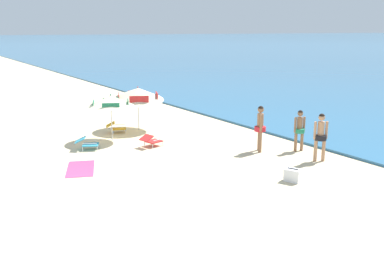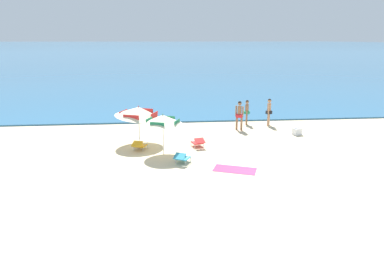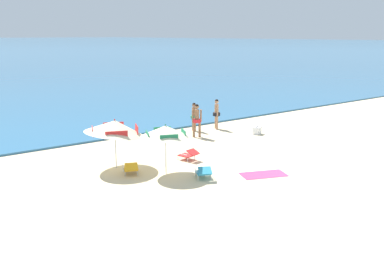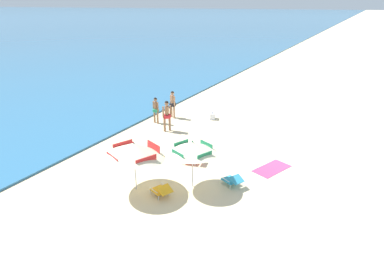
% 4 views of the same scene
% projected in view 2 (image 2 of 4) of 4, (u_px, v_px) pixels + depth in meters
% --- Properties ---
extents(ground_plane, '(800.00, 800.00, 0.00)m').
position_uv_depth(ground_plane, '(262.00, 175.00, 14.34)').
color(ground_plane, beige).
extents(ocean_water, '(800.00, 800.00, 0.10)m').
position_uv_depth(ocean_water, '(162.00, 44.00, 409.25)').
color(ocean_water, '#2D668E').
rests_on(ocean_water, ground).
extents(beach_umbrella_striped_main, '(2.15, 2.14, 2.01)m').
position_uv_depth(beach_umbrella_striped_main, '(163.00, 119.00, 16.51)').
color(beach_umbrella_striped_main, silver).
rests_on(beach_umbrella_striped_main, ground).
extents(beach_umbrella_striped_second, '(3.04, 3.00, 2.16)m').
position_uv_depth(beach_umbrella_striped_second, '(139.00, 112.00, 18.20)').
color(beach_umbrella_striped_second, silver).
rests_on(beach_umbrella_striped_second, ground).
extents(lounge_chair_under_umbrella, '(0.82, 1.01, 0.52)m').
position_uv_depth(lounge_chair_under_umbrella, '(139.00, 145.00, 17.43)').
color(lounge_chair_under_umbrella, gold).
rests_on(lounge_chair_under_umbrella, ground).
extents(lounge_chair_beside_umbrella, '(0.87, 1.02, 0.52)m').
position_uv_depth(lounge_chair_beside_umbrella, '(182.00, 157.00, 15.60)').
color(lounge_chair_beside_umbrella, teal).
rests_on(lounge_chair_beside_umbrella, ground).
extents(lounge_chair_facing_sea, '(0.73, 0.98, 0.51)m').
position_uv_depth(lounge_chair_facing_sea, '(198.00, 142.00, 17.94)').
color(lounge_chair_facing_sea, red).
rests_on(lounge_chair_facing_sea, ground).
extents(person_standing_near_shore, '(0.46, 0.44, 1.80)m').
position_uv_depth(person_standing_near_shore, '(239.00, 113.00, 21.15)').
color(person_standing_near_shore, '#8C6042').
rests_on(person_standing_near_shore, ground).
extents(person_standing_beside, '(0.40, 0.47, 1.63)m').
position_uv_depth(person_standing_beside, '(247.00, 111.00, 22.51)').
color(person_standing_beside, '#8C6042').
rests_on(person_standing_beside, ground).
extents(person_wading_in, '(0.43, 0.48, 1.76)m').
position_uv_depth(person_wading_in, '(269.00, 110.00, 22.25)').
color(person_wading_in, tan).
rests_on(person_wading_in, ground).
extents(cooler_box, '(0.59, 0.52, 0.43)m').
position_uv_depth(cooler_box, '(297.00, 131.00, 20.28)').
color(cooler_box, white).
rests_on(cooler_box, ground).
extents(beach_towel, '(2.00, 1.50, 0.01)m').
position_uv_depth(beach_towel, '(235.00, 170.00, 14.88)').
color(beach_towel, '#DB3866').
rests_on(beach_towel, ground).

